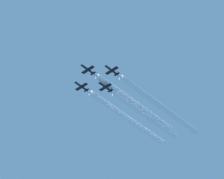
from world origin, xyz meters
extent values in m
cylinder|color=black|center=(-0.29, 6.23, 206.37)|extent=(0.99, 8.56, 0.99)
cone|color=silver|center=(-0.29, 11.23, 206.37)|extent=(0.94, 1.44, 0.94)
ellipsoid|color=#332D14|center=(-0.29, 8.11, 206.79)|extent=(0.55, 1.98, 0.45)
cube|color=black|center=(-0.29, 5.80, 206.29)|extent=(7.21, 1.71, 0.11)
cube|color=black|center=(-0.29, 2.34, 206.37)|extent=(3.06, 0.99, 0.11)
cube|color=silver|center=(-0.29, 2.41, 207.63)|extent=(0.09, 1.17, 1.53)
cylinder|color=black|center=(-0.29, 1.72, 206.37)|extent=(0.74, 0.54, 0.74)
cylinder|color=black|center=(-9.22, -0.55, 204.94)|extent=(0.99, 8.56, 0.99)
cone|color=silver|center=(-9.22, 4.45, 204.94)|extent=(0.94, 1.44, 0.94)
ellipsoid|color=#332D14|center=(-9.22, 1.34, 205.36)|extent=(0.55, 1.98, 0.45)
cube|color=black|center=(-9.22, -0.98, 204.87)|extent=(7.21, 1.71, 0.11)
cube|color=black|center=(-9.22, -4.43, 204.94)|extent=(3.06, 0.99, 0.11)
cube|color=silver|center=(-9.22, -4.36, 206.20)|extent=(0.09, 1.17, 1.53)
cylinder|color=black|center=(-9.22, -5.06, 204.94)|extent=(0.74, 0.54, 0.74)
cylinder|color=black|center=(9.58, 0.42, 205.35)|extent=(0.99, 8.56, 0.99)
cone|color=silver|center=(9.58, 5.43, 205.35)|extent=(0.94, 1.44, 0.94)
ellipsoid|color=#332D14|center=(9.58, 2.31, 205.77)|extent=(0.55, 1.98, 0.45)
cube|color=black|center=(9.58, 0.00, 205.28)|extent=(7.21, 1.71, 0.11)
cube|color=black|center=(9.58, -3.46, 205.35)|extent=(3.06, 0.99, 0.11)
cube|color=silver|center=(9.58, -3.39, 206.61)|extent=(0.09, 1.17, 1.53)
cylinder|color=black|center=(9.58, -4.08, 205.35)|extent=(0.74, 0.54, 0.74)
cylinder|color=black|center=(-0.03, -6.08, 203.63)|extent=(0.99, 8.56, 0.99)
cone|color=silver|center=(-0.03, -1.08, 203.63)|extent=(0.94, 1.44, 0.94)
ellipsoid|color=#332D14|center=(-0.03, -4.20, 204.05)|extent=(0.55, 1.98, 0.45)
cube|color=black|center=(-0.03, -6.51, 203.55)|extent=(7.21, 1.71, 0.11)
cube|color=black|center=(-0.03, -9.97, 203.63)|extent=(3.06, 0.99, 0.11)
cube|color=silver|center=(-0.03, -9.89, 204.89)|extent=(0.09, 1.17, 1.53)
cylinder|color=black|center=(-0.03, -10.59, 203.63)|extent=(0.74, 0.54, 0.74)
cylinder|color=white|center=(-0.29, -22.74, 206.37)|extent=(1.44, 48.78, 1.44)
cylinder|color=white|center=(-0.29, -28.60, 206.37)|extent=(2.74, 56.10, 2.74)
cylinder|color=white|center=(-9.22, -30.54, 204.94)|extent=(1.44, 50.81, 1.44)
cylinder|color=white|center=(-9.22, -36.63, 204.94)|extent=(2.74, 58.43, 2.74)
cylinder|color=white|center=(9.58, -28.34, 205.35)|extent=(1.44, 48.37, 1.44)
cylinder|color=white|center=(9.58, -34.15, 205.35)|extent=(2.74, 55.62, 2.74)
cylinder|color=white|center=(-0.03, -31.46, 203.63)|extent=(1.44, 41.58, 1.44)
cylinder|color=white|center=(-0.03, -36.45, 203.63)|extent=(2.74, 47.82, 2.74)
camera|label=1|loc=(-159.78, 163.66, 1.68)|focal=104.30mm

